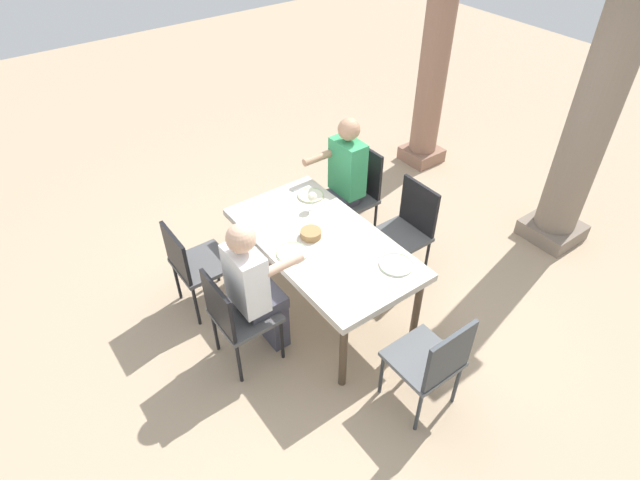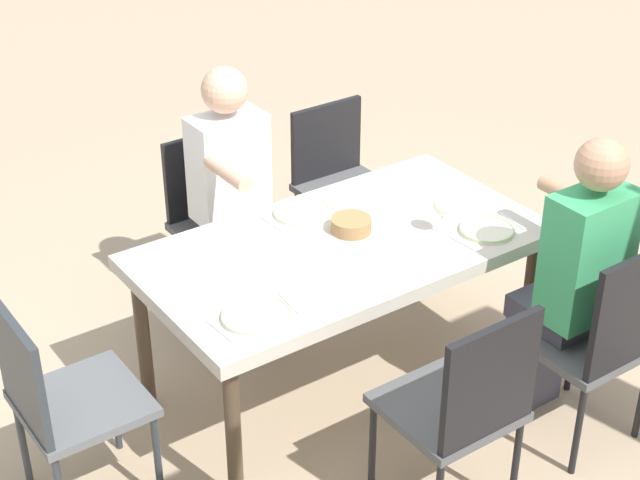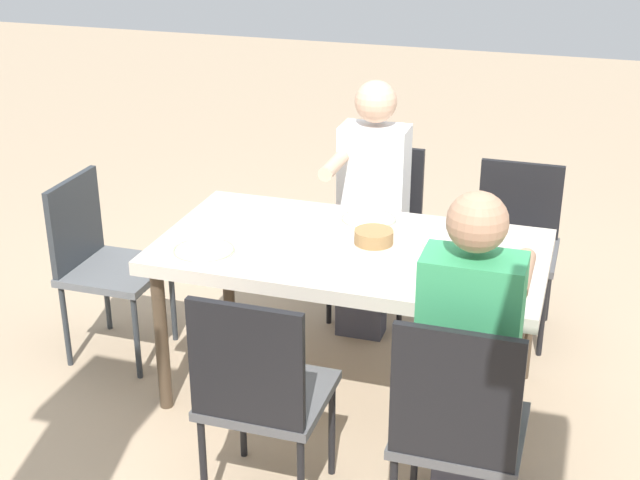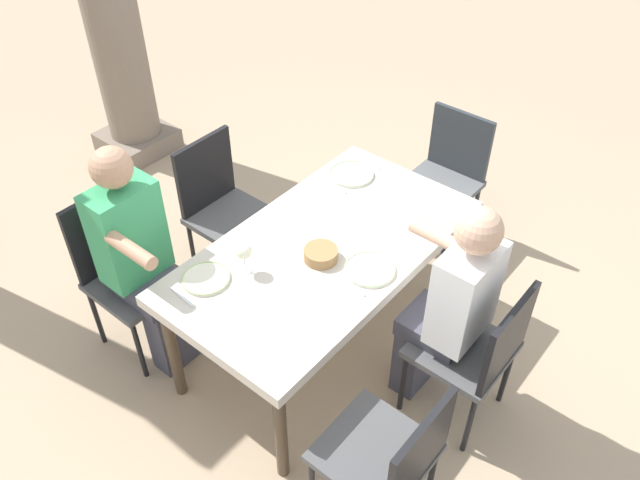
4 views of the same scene
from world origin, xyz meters
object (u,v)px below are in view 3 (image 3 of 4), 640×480
(plate_0, at_px, (468,288))
(wine_glass_0, at_px, (433,245))
(chair_head_east, at_px, (100,256))
(plate_1, at_px, (368,219))
(chair_mid_north, at_px, (260,389))
(diner_woman_green, at_px, (370,200))
(bread_basket, at_px, (374,237))
(chair_west_north, at_px, (458,423))
(plate_2, at_px, (204,251))
(diner_man_white, at_px, (471,352))
(chair_mid_south, at_px, (378,219))
(chair_west_south, at_px, (515,237))
(dining_table, at_px, (351,259))

(plate_0, xyz_separation_m, wine_glass_0, (0.16, -0.10, 0.12))
(chair_head_east, bearing_deg, plate_1, -167.03)
(chair_mid_north, bearing_deg, diner_woman_green, -89.89)
(bread_basket, bearing_deg, chair_mid_north, 79.02)
(chair_west_north, xyz_separation_m, chair_mid_north, (0.72, -0.00, -0.01))
(wine_glass_0, relative_size, plate_2, 0.65)
(diner_man_white, distance_m, bread_basket, 0.92)
(chair_west_north, distance_m, plate_1, 1.34)
(chair_west_north, xyz_separation_m, chair_mid_south, (0.72, -1.74, -0.02))
(chair_head_east, bearing_deg, diner_woman_green, -149.44)
(diner_man_white, xyz_separation_m, plate_1, (0.63, -0.97, 0.04))
(chair_west_south, bearing_deg, chair_mid_south, -0.17)
(diner_woman_green, bearing_deg, chair_mid_south, -90.93)
(chair_west_north, relative_size, plate_2, 3.65)
(chair_head_east, bearing_deg, wine_glass_0, 173.86)
(chair_mid_north, xyz_separation_m, chair_mid_south, (-0.00, -1.74, -0.01))
(chair_head_east, relative_size, diner_woman_green, 0.70)
(dining_table, bearing_deg, bread_basket, -148.89)
(dining_table, height_order, plate_2, plate_2)
(chair_west_north, distance_m, plate_2, 1.36)
(chair_west_north, distance_m, bread_basket, 1.10)
(dining_table, relative_size, diner_woman_green, 1.30)
(plate_1, bearing_deg, diner_man_white, 122.81)
(chair_mid_south, distance_m, chair_head_east, 1.45)
(diner_woman_green, xyz_separation_m, plate_0, (-0.64, 0.96, 0.06))
(chair_west_south, bearing_deg, diner_woman_green, 14.18)
(chair_mid_south, relative_size, chair_head_east, 0.98)
(chair_mid_south, xyz_separation_m, plate_1, (-0.09, 0.58, 0.24))
(plate_0, distance_m, plate_2, 1.12)
(chair_west_south, distance_m, diner_man_white, 1.56)
(chair_west_south, relative_size, bread_basket, 5.08)
(dining_table, distance_m, plate_1, 0.30)
(chair_west_north, bearing_deg, diner_man_white, -90.89)
(chair_west_north, xyz_separation_m, wine_glass_0, (0.24, -0.70, 0.33))
(wine_glass_0, height_order, plate_2, wine_glass_0)
(dining_table, distance_m, bread_basket, 0.14)
(diner_woman_green, bearing_deg, plate_1, 103.17)
(chair_mid_south, distance_m, bread_basket, 0.87)
(chair_west_south, xyz_separation_m, diner_man_white, (-0.00, 1.55, 0.20))
(chair_west_north, relative_size, bread_basket, 5.57)
(chair_mid_north, xyz_separation_m, plate_1, (-0.09, -1.16, 0.22))
(plate_1, bearing_deg, dining_table, 90.82)
(chair_west_south, relative_size, diner_man_white, 0.65)
(wine_glass_0, xyz_separation_m, plate_1, (0.39, -0.46, -0.12))
(wine_glass_0, bearing_deg, chair_mid_south, -65.44)
(chair_west_south, height_order, wine_glass_0, wine_glass_0)
(chair_mid_north, relative_size, diner_man_white, 0.70)
(plate_0, height_order, plate_2, same)
(dining_table, xyz_separation_m, plate_2, (0.58, 0.26, 0.08))
(diner_man_white, distance_m, plate_0, 0.42)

